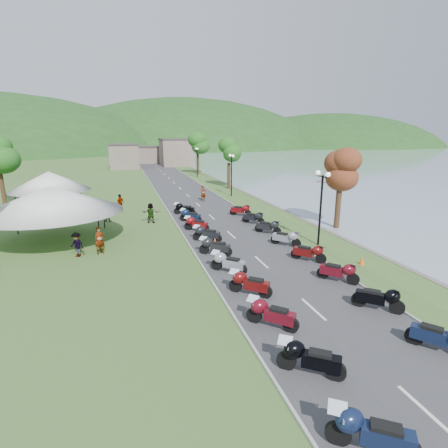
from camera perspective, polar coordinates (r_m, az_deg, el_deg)
road at (r=43.47m, az=-5.92°, el=4.65°), size 7.00×120.00×0.02m
hills_backdrop at (r=202.43m, az=-14.36°, el=12.03°), size 360.00×120.00×76.00m
far_building at (r=87.47m, az=-12.74°, el=10.99°), size 18.00×16.00×5.00m
moto_row_left at (r=17.97m, az=2.49°, el=-8.00°), size 2.60×34.55×1.10m
moto_row_right at (r=20.22m, az=15.63°, el=-5.92°), size 2.60×30.24×1.10m
vendor_tent_main at (r=26.81m, az=-26.17°, el=1.35°), size 6.28×6.28×4.00m
vendor_tent_side at (r=37.15m, az=-26.45°, el=4.63°), size 4.84×4.84×4.00m
tree_lakeside at (r=29.12m, az=18.44°, el=6.94°), size 2.84×2.84×7.89m
pedestrian_a at (r=23.72m, az=-19.45°, el=-4.58°), size 0.79×0.71×1.77m
pedestrian_b at (r=32.14m, az=-18.48°, el=0.42°), size 0.83×0.60×1.54m
pedestrian_c at (r=23.68m, az=-22.73°, el=-4.92°), size 1.05×0.94×1.56m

